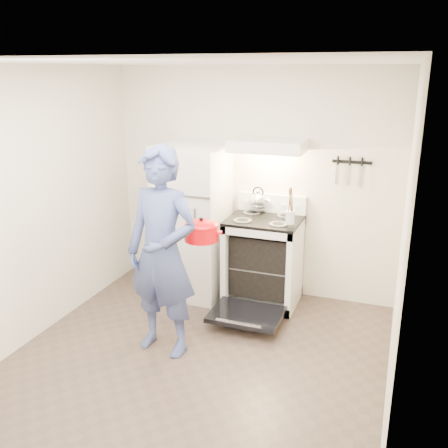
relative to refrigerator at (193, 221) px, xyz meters
The scene contains 15 objects.
floor 1.78m from the refrigerator, 68.20° to the right, with size 3.60×3.60×0.00m, color #4B3B32.
back_wall 0.79m from the refrigerator, 31.11° to the left, with size 3.20×0.02×2.50m, color beige.
refrigerator is the anchor object (origin of this frame).
stove_body 0.90m from the refrigerator, ahead, with size 0.76×0.65×0.92m, color white.
cooktop 0.81m from the refrigerator, ahead, with size 0.76×0.65×0.03m, color black.
backsplash 0.89m from the refrigerator, 20.94° to the left, with size 0.76×0.07×0.20m, color white.
oven_door 1.23m from the refrigerator, 35.13° to the right, with size 0.70×0.54×0.04m, color black.
oven_rack 0.91m from the refrigerator, ahead, with size 0.60×0.52×0.01m, color slate.
range_hood 1.19m from the refrigerator, ahead, with size 0.76×0.50×0.12m, color white.
knife_strip 1.81m from the refrigerator, 11.61° to the left, with size 0.40×0.02×0.03m, color black.
pizza_stone 0.93m from the refrigerator, ahead, with size 0.37×0.37×0.02m, color #81614B.
tea_kettle 0.75m from the refrigerator, 20.11° to the left, with size 0.23×0.19×0.28m, color silver, non-canonical shape.
utensil_jar 1.15m from the refrigerator, ahead, with size 0.09×0.09×0.13m, color silver.
person 1.25m from the refrigerator, 78.74° to the right, with size 0.68×0.45×1.86m, color #364676.
dutch_oven 1.03m from the refrigerator, 61.98° to the right, with size 0.38×0.31×0.24m, color red, non-canonical shape.
Camera 1 is at (1.56, -3.38, 2.45)m, focal length 40.00 mm.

